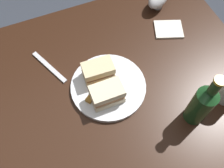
# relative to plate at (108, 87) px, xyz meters

# --- Properties ---
(ground_plane) EXTENTS (6.00, 6.00, 0.00)m
(ground_plane) POSITION_rel_plate_xyz_m (0.02, -0.01, -0.74)
(ground_plane) COLOR #333842
(dining_table) EXTENTS (1.05, 0.87, 0.74)m
(dining_table) POSITION_rel_plate_xyz_m (0.02, -0.01, -0.38)
(dining_table) COLOR black
(dining_table) RESTS_ON ground
(plate) EXTENTS (0.26, 0.26, 0.02)m
(plate) POSITION_rel_plate_xyz_m (0.00, 0.00, 0.00)
(plate) COLOR white
(plate) RESTS_ON dining_table
(sandwich_half_left) EXTENTS (0.11, 0.07, 0.07)m
(sandwich_half_left) POSITION_rel_plate_xyz_m (-0.02, 0.05, 0.04)
(sandwich_half_left) COLOR beige
(sandwich_half_left) RESTS_ON plate
(sandwich_half_right) EXTENTS (0.11, 0.07, 0.07)m
(sandwich_half_right) POSITION_rel_plate_xyz_m (-0.02, -0.05, 0.04)
(sandwich_half_right) COLOR beige
(sandwich_half_right) RESTS_ON plate
(potato_wedge_front) EXTENTS (0.03, 0.04, 0.02)m
(potato_wedge_front) POSITION_rel_plate_xyz_m (-0.05, 0.00, 0.02)
(potato_wedge_front) COLOR #AD702D
(potato_wedge_front) RESTS_ON plate
(potato_wedge_middle) EXTENTS (0.04, 0.04, 0.01)m
(potato_wedge_middle) POSITION_rel_plate_xyz_m (-0.07, -0.02, 0.02)
(potato_wedge_middle) COLOR #B77F33
(potato_wedge_middle) RESTS_ON plate
(potato_wedge_back) EXTENTS (0.02, 0.05, 0.02)m
(potato_wedge_back) POSITION_rel_plate_xyz_m (-0.04, 0.01, 0.02)
(potato_wedge_back) COLOR gold
(potato_wedge_back) RESTS_ON plate
(potato_wedge_left_edge) EXTENTS (0.02, 0.04, 0.02)m
(potato_wedge_left_edge) POSITION_rel_plate_xyz_m (-0.03, -0.02, 0.02)
(potato_wedge_left_edge) COLOR #AD702D
(potato_wedge_left_edge) RESTS_ON plate
(potato_wedge_right_edge) EXTENTS (0.04, 0.04, 0.02)m
(potato_wedge_right_edge) POSITION_rel_plate_xyz_m (-0.03, 0.02, 0.02)
(potato_wedge_right_edge) COLOR gold
(potato_wedge_right_edge) RESTS_ON plate
(cider_bottle) EXTENTS (0.07, 0.07, 0.24)m
(cider_bottle) POSITION_rel_plate_xyz_m (0.22, -0.21, 0.09)
(cider_bottle) COLOR #19421E
(cider_bottle) RESTS_ON dining_table
(napkin) EXTENTS (0.13, 0.12, 0.01)m
(napkin) POSITION_rel_plate_xyz_m (0.32, 0.15, -0.00)
(napkin) COLOR silver
(napkin) RESTS_ON dining_table
(fork) EXTENTS (0.09, 0.17, 0.01)m
(fork) POSITION_rel_plate_xyz_m (-0.17, 0.16, -0.00)
(fork) COLOR silver
(fork) RESTS_ON dining_table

